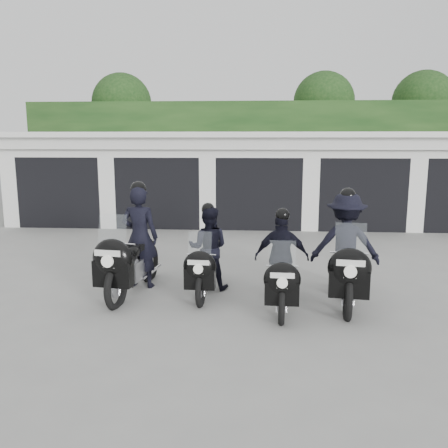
# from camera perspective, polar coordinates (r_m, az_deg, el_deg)

# --- Properties ---
(ground) EXTENTS (80.00, 80.00, 0.00)m
(ground) POSITION_cam_1_polar(r_m,az_deg,el_deg) (9.23, 4.27, -7.33)
(ground) COLOR gray
(ground) RESTS_ON ground
(garage_block) EXTENTS (16.40, 6.80, 2.96)m
(garage_block) POSITION_cam_1_polar(r_m,az_deg,el_deg) (16.90, 4.17, 5.69)
(garage_block) COLOR white
(garage_block) RESTS_ON ground
(background_vegetation) EXTENTS (20.00, 3.90, 5.80)m
(background_vegetation) POSITION_cam_1_polar(r_m,az_deg,el_deg) (21.71, 5.16, 10.27)
(background_vegetation) COLOR #153312
(background_vegetation) RESTS_ON ground
(police_bike_a) EXTENTS (0.91, 2.38, 2.07)m
(police_bike_a) POSITION_cam_1_polar(r_m,az_deg,el_deg) (8.76, -10.85, -2.87)
(police_bike_a) COLOR black
(police_bike_a) RESTS_ON ground
(police_bike_b) EXTENTS (0.78, 1.93, 1.68)m
(police_bike_b) POSITION_cam_1_polar(r_m,az_deg,el_deg) (8.67, -2.06, -3.61)
(police_bike_b) COLOR black
(police_bike_b) RESTS_ON ground
(police_bike_c) EXTENTS (0.94, 1.95, 1.69)m
(police_bike_c) POSITION_cam_1_polar(r_m,az_deg,el_deg) (8.01, 6.95, -4.81)
(police_bike_c) COLOR black
(police_bike_c) RESTS_ON ground
(police_bike_d) EXTENTS (1.27, 2.30, 2.00)m
(police_bike_d) POSITION_cam_1_polar(r_m,az_deg,el_deg) (8.49, 14.44, -3.23)
(police_bike_d) COLOR black
(police_bike_d) RESTS_ON ground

